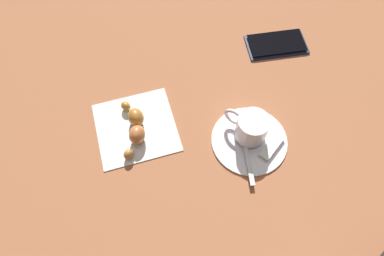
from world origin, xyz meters
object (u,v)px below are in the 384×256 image
Objects in this scene: saucer at (249,140)px; napkin at (136,127)px; teaspoon at (245,144)px; croissant at (135,126)px; espresso_cup at (251,127)px; cell_phone at (276,44)px; sugar_packet at (272,146)px.

napkin is at bearing 168.25° from saucer.
croissant is at bearing 166.97° from teaspoon.
espresso_cup is 0.56× the size of cell_phone.
napkin is at bearing 97.40° from croissant.
sugar_packet reaches higher than saucer.
croissant is (-0.22, 0.03, -0.01)m from espresso_cup.
cell_phone is at bearing 66.33° from espresso_cup.
espresso_cup is 0.04m from teaspoon.
croissant is at bearing 120.05° from sugar_packet.
napkin is (-0.21, 0.06, -0.01)m from teaspoon.
napkin is (-0.22, 0.04, -0.03)m from espresso_cup.
cell_phone is at bearing 67.37° from saucer.
saucer is 2.42× the size of sugar_packet.
saucer is at bearing 46.39° from teaspoon.
croissant reaches higher than teaspoon.
saucer is 1.19× the size of teaspoon.
teaspoon reaches higher than saucer.
saucer is 1.05× the size of cell_phone.
saucer is 0.23m from croissant.
saucer is at bearing -112.63° from cell_phone.
cell_phone is at bearing 66.20° from teaspoon.
teaspoon is (-0.01, -0.01, 0.01)m from saucer.
teaspoon is 0.88× the size of cell_phone.
saucer is 0.26m from cell_phone.
saucer is 0.96× the size of napkin.
espresso_cup is at bearing -113.67° from cell_phone.
saucer is 1.87× the size of espresso_cup.
sugar_packet is at bearing -14.17° from napkin.
teaspoon is 0.05m from sugar_packet.
sugar_packet is 0.46× the size of croissant.
napkin is at bearing -149.13° from cell_phone.
cell_phone reaches higher than napkin.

